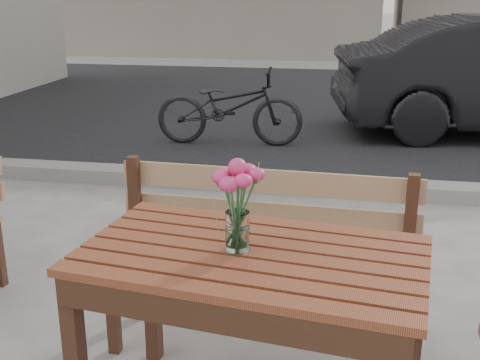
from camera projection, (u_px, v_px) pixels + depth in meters
The scene contains 5 objects.
street at pixel (318, 133), 7.01m from camera, with size 30.00×8.12×0.12m.
main_table at pixel (251, 283), 2.18m from camera, with size 1.31×0.87×0.75m.
main_bench at pixel (263, 238), 2.79m from camera, with size 1.45×0.49×0.89m.
main_vase at pixel (237, 194), 2.09m from camera, with size 0.18×0.18×0.34m.
bicycle at pixel (229, 107), 6.49m from camera, with size 0.55×1.58×0.83m, color black.
Camera 1 is at (0.30, -1.84, 1.65)m, focal length 45.00 mm.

